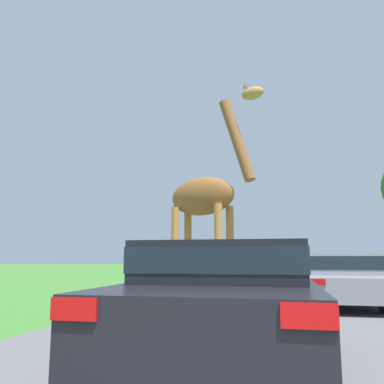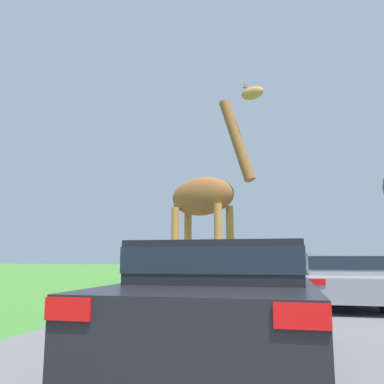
{
  "view_description": "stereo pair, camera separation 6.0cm",
  "coord_description": "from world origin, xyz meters",
  "px_view_note": "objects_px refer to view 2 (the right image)",
  "views": [
    {
      "loc": [
        0.24,
        -0.9,
        1.2
      ],
      "look_at": [
        -1.89,
        8.68,
        2.8
      ],
      "focal_mm": 38.0,
      "sensor_mm": 36.0,
      "label": 1
    },
    {
      "loc": [
        0.3,
        -0.89,
        1.2
      ],
      "look_at": [
        -1.89,
        8.68,
        2.8
      ],
      "focal_mm": 38.0,
      "sensor_mm": 36.0,
      "label": 2
    }
  ],
  "objects_px": {
    "giraffe_near_road": "(206,204)",
    "car_rear_follower": "(320,266)",
    "car_far_ahead": "(342,277)",
    "car_queue_left": "(207,271)",
    "car_queue_right": "(323,268)",
    "car_lead_maroon": "(223,300)",
    "car_verge_right": "(228,267)"
  },
  "relations": [
    {
      "from": "giraffe_near_road",
      "to": "car_rear_follower",
      "type": "xyz_separation_m",
      "value": [
        3.86,
        17.67,
        -1.78
      ]
    },
    {
      "from": "car_far_ahead",
      "to": "car_queue_left",
      "type": "bearing_deg",
      "value": 132.1
    },
    {
      "from": "car_queue_right",
      "to": "car_rear_follower",
      "type": "distance_m",
      "value": 7.05
    },
    {
      "from": "giraffe_near_road",
      "to": "car_far_ahead",
      "type": "height_order",
      "value": "giraffe_near_road"
    },
    {
      "from": "car_lead_maroon",
      "to": "car_verge_right",
      "type": "height_order",
      "value": "car_lead_maroon"
    },
    {
      "from": "car_queue_left",
      "to": "car_rear_follower",
      "type": "distance_m",
      "value": 11.87
    },
    {
      "from": "car_far_ahead",
      "to": "car_verge_right",
      "type": "xyz_separation_m",
      "value": [
        -4.66,
        11.65,
        0.02
      ]
    },
    {
      "from": "car_queue_right",
      "to": "giraffe_near_road",
      "type": "bearing_deg",
      "value": -108.28
    },
    {
      "from": "car_queue_right",
      "to": "car_far_ahead",
      "type": "bearing_deg",
      "value": -91.72
    },
    {
      "from": "car_lead_maroon",
      "to": "giraffe_near_road",
      "type": "bearing_deg",
      "value": 103.04
    },
    {
      "from": "car_far_ahead",
      "to": "car_verge_right",
      "type": "height_order",
      "value": "same"
    },
    {
      "from": "giraffe_near_road",
      "to": "car_queue_right",
      "type": "distance_m",
      "value": 11.33
    },
    {
      "from": "car_queue_right",
      "to": "car_verge_right",
      "type": "bearing_deg",
      "value": 149.01
    },
    {
      "from": "giraffe_near_road",
      "to": "car_verge_right",
      "type": "distance_m",
      "value": 13.77
    },
    {
      "from": "car_lead_maroon",
      "to": "car_queue_left",
      "type": "xyz_separation_m",
      "value": [
        -2.45,
        11.89,
        -0.04
      ]
    },
    {
      "from": "car_lead_maroon",
      "to": "car_far_ahead",
      "type": "relative_size",
      "value": 0.83
    },
    {
      "from": "giraffe_near_road",
      "to": "car_queue_left",
      "type": "relative_size",
      "value": 1.15
    },
    {
      "from": "car_queue_right",
      "to": "car_lead_maroon",
      "type": "bearing_deg",
      "value": -98.7
    },
    {
      "from": "car_queue_left",
      "to": "car_verge_right",
      "type": "bearing_deg",
      "value": 90.84
    },
    {
      "from": "car_lead_maroon",
      "to": "car_queue_right",
      "type": "xyz_separation_m",
      "value": [
        2.38,
        15.53,
        0.01
      ]
    },
    {
      "from": "car_queue_left",
      "to": "car_verge_right",
      "type": "relative_size",
      "value": 1.01
    },
    {
      "from": "car_queue_right",
      "to": "car_far_ahead",
      "type": "relative_size",
      "value": 0.95
    },
    {
      "from": "car_verge_right",
      "to": "car_queue_right",
      "type": "bearing_deg",
      "value": -30.99
    },
    {
      "from": "giraffe_near_road",
      "to": "car_queue_right",
      "type": "relative_size",
      "value": 1.16
    },
    {
      "from": "giraffe_near_road",
      "to": "car_lead_maroon",
      "type": "xyz_separation_m",
      "value": [
        1.14,
        -4.9,
        -1.75
      ]
    },
    {
      "from": "car_far_ahead",
      "to": "car_lead_maroon",
      "type": "bearing_deg",
      "value": -107.18
    },
    {
      "from": "car_queue_right",
      "to": "car_rear_follower",
      "type": "xyz_separation_m",
      "value": [
        0.35,
        7.04,
        -0.04
      ]
    },
    {
      "from": "car_lead_maroon",
      "to": "car_rear_follower",
      "type": "xyz_separation_m",
      "value": [
        2.73,
        22.57,
        -0.03
      ]
    },
    {
      "from": "car_queue_left",
      "to": "car_far_ahead",
      "type": "relative_size",
      "value": 0.96
    },
    {
      "from": "giraffe_near_road",
      "to": "car_queue_left",
      "type": "bearing_deg",
      "value": -147.52
    },
    {
      "from": "car_queue_left",
      "to": "car_rear_follower",
      "type": "height_order",
      "value": "car_queue_left"
    },
    {
      "from": "giraffe_near_road",
      "to": "car_queue_right",
      "type": "height_order",
      "value": "giraffe_near_road"
    }
  ]
}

